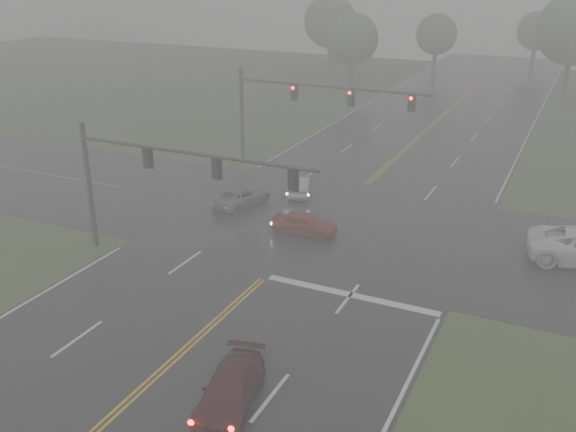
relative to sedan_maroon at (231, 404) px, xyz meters
The scene contains 14 objects.
main_road 15.30m from the sedan_maroon, 102.82° to the left, with size 18.00×160.00×0.02m, color black.
cross_street 17.25m from the sedan_maroon, 101.34° to the left, with size 120.00×14.00×0.02m, color black.
stop_bar 9.38m from the sedan_maroon, 83.22° to the left, with size 8.50×0.50×0.01m, color silver.
sedan_maroon is the anchor object (origin of this frame).
sedan_red 15.47m from the sedan_maroon, 104.19° to the left, with size 1.52×3.78×1.29m, color maroon.
sedan_silver 22.13m from the sedan_maroon, 107.92° to the left, with size 1.35×3.87×1.28m, color #929599.
car_grey 19.87m from the sedan_maroon, 117.99° to the left, with size 1.94×4.21×1.17m, color #5C5E64.
signal_gantry_near 13.71m from the sedan_maroon, 137.30° to the left, with size 13.40×0.30×6.92m.
signal_gantry_far 27.48m from the sedan_maroon, 109.66° to the left, with size 14.38×0.37×7.37m.
tree_nw_a 60.14m from the sedan_maroon, 106.08° to the left, with size 6.13×6.13×9.00m.
tree_ne_a 63.57m from the sedan_maroon, 83.61° to the left, with size 7.87×7.87×11.56m.
tree_n_mid 74.06m from the sedan_maroon, 97.96° to the left, with size 5.44×5.44×7.99m.
tree_nw_b 72.56m from the sedan_maroon, 109.17° to the left, with size 7.05×7.05×10.36m.
tree_n_far 83.79m from the sedan_maroon, 88.95° to the left, with size 5.44×5.44×7.98m.
Camera 1 is at (13.20, -10.90, 14.71)m, focal length 40.00 mm.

